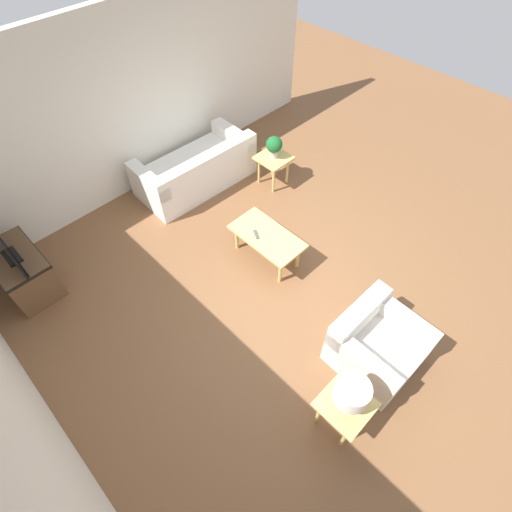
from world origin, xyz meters
The scene contains 13 objects.
ground_plane centered at (0.00, 0.00, 0.00)m, with size 14.00×14.00×0.00m, color brown.
wall_back centered at (0.00, 3.06, 1.35)m, with size 7.20×0.12×2.70m.
wall_right centered at (3.06, 0.00, 1.35)m, with size 0.12×7.20×2.70m.
sofa centered at (2.33, -0.54, 0.29)m, with size 1.00×1.93×0.75m.
armchair centered at (-1.52, -0.01, 0.29)m, with size 0.90×0.91×0.73m.
coffee_table centered at (0.41, -0.23, 0.40)m, with size 1.03×0.54×0.46m.
side_table_plant centered at (1.48, -1.47, 0.43)m, with size 0.49×0.49×0.52m.
side_table_lamp centered at (-1.72, 0.85, 0.43)m, with size 0.49×0.49×0.52m.
tv_stand_chest centered at (2.28, 2.38, 0.33)m, with size 0.94×0.57×0.62m.
television centered at (2.28, 2.38, 0.89)m, with size 0.97×0.16×0.56m.
potted_plant centered at (1.48, -1.47, 0.73)m, with size 0.26×0.26×0.36m.
table_lamp centered at (-1.72, 0.85, 0.79)m, with size 0.34×0.34×0.41m.
remote_control centered at (0.52, -0.13, 0.47)m, with size 0.16×0.11×0.02m.
Camera 1 is at (-2.05, 2.42, 4.44)m, focal length 28.00 mm.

